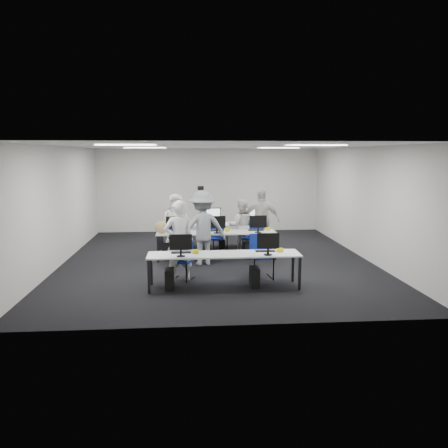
{
  "coord_description": "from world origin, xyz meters",
  "views": [
    {
      "loc": [
        -0.71,
        -11.32,
        2.8
      ],
      "look_at": [
        0.18,
        -0.15,
        1.0
      ],
      "focal_mm": 35.0,
      "sensor_mm": 36.0,
      "label": 1
    }
  ],
  "objects": [
    {
      "name": "chair_4",
      "position": [
        1.0,
        0.66,
        0.29
      ],
      "size": [
        0.53,
        0.57,
        0.92
      ],
      "rotation": [
        0.0,
        0.0,
        -0.19
      ],
      "color": "navy",
      "rests_on": "ground"
    },
    {
      "name": "dslr_camera",
      "position": [
        -0.43,
        -0.22,
        1.94
      ],
      "size": [
        0.18,
        0.21,
        0.1
      ],
      "primitive_type": "cube",
      "rotation": [
        0.0,
        0.0,
        3.37
      ],
      "color": "black",
      "rests_on": "photographer"
    },
    {
      "name": "handbag",
      "position": [
        -1.45,
        0.12,
        0.89
      ],
      "size": [
        0.43,
        0.33,
        0.31
      ],
      "primitive_type": "ellipsoid",
      "rotation": [
        0.0,
        0.0,
        -0.25
      ],
      "color": "tan",
      "rests_on": "desk_mid"
    },
    {
      "name": "equipment_mid",
      "position": [
        -0.19,
        0.18,
        0.36
      ],
      "size": [
        2.91,
        0.41,
        1.19
      ],
      "color": "white",
      "rests_on": "desk_mid"
    },
    {
      "name": "desk_back",
      "position": [
        0.0,
        1.6,
        0.68
      ],
      "size": [
        3.2,
        0.7,
        0.73
      ],
      "color": "silver",
      "rests_on": "ground"
    },
    {
      "name": "chair_2",
      "position": [
        -0.99,
        0.65,
        0.27
      ],
      "size": [
        0.53,
        0.55,
        0.85
      ],
      "rotation": [
        0.0,
        0.0,
        -0.29
      ],
      "color": "navy",
      "rests_on": "ground"
    },
    {
      "name": "equipment_front",
      "position": [
        -0.19,
        -2.42,
        0.36
      ],
      "size": [
        2.51,
        0.41,
        1.19
      ],
      "color": "#0B3B98",
      "rests_on": "desk_front"
    },
    {
      "name": "chair_5",
      "position": [
        -1.06,
        0.99,
        0.29
      ],
      "size": [
        0.53,
        0.56,
        0.92
      ],
      "rotation": [
        0.0,
        0.0,
        -0.19
      ],
      "color": "navy",
      "rests_on": "ground"
    },
    {
      "name": "photographer",
      "position": [
        -0.38,
        -0.4,
        0.94
      ],
      "size": [
        1.34,
        0.96,
        1.88
      ],
      "primitive_type": "imported",
      "rotation": [
        0.0,
        0.0,
        3.37
      ],
      "color": "gray",
      "rests_on": "ground"
    },
    {
      "name": "student_1",
      "position": [
        0.76,
        0.93,
        0.76
      ],
      "size": [
        0.78,
        0.63,
        1.53
      ],
      "primitive_type": "imported",
      "rotation": [
        0.0,
        0.0,
        3.07
      ],
      "color": "silver",
      "rests_on": "ground"
    },
    {
      "name": "ceiling_panels",
      "position": [
        0.0,
        0.0,
        2.98
      ],
      "size": [
        5.2,
        4.6,
        0.02
      ],
      "color": "white",
      "rests_on": "room"
    },
    {
      "name": "equipment_back",
      "position": [
        0.19,
        1.62,
        0.36
      ],
      "size": [
        2.91,
        0.41,
        1.19
      ],
      "color": "white",
      "rests_on": "desk_back"
    },
    {
      "name": "student_0",
      "position": [
        -0.95,
        -1.85,
        0.91
      ],
      "size": [
        0.75,
        0.58,
        1.81
      ],
      "primitive_type": "imported",
      "rotation": [
        0.0,
        0.0,
        3.39
      ],
      "color": "silver",
      "rests_on": "ground"
    },
    {
      "name": "room",
      "position": [
        0.0,
        0.0,
        1.5
      ],
      "size": [
        9.0,
        9.02,
        3.0
      ],
      "color": "black",
      "rests_on": "ground"
    },
    {
      "name": "chair_0",
      "position": [
        -0.89,
        -1.75,
        0.27
      ],
      "size": [
        0.56,
        0.58,
        0.85
      ],
      "rotation": [
        0.0,
        0.0,
        -0.38
      ],
      "color": "navy",
      "rests_on": "ground"
    },
    {
      "name": "desk_front",
      "position": [
        0.0,
        -2.4,
        0.68
      ],
      "size": [
        3.2,
        0.7,
        0.73
      ],
      "color": "silver",
      "rests_on": "ground"
    },
    {
      "name": "chair_3",
      "position": [
        0.02,
        0.85,
        0.26
      ],
      "size": [
        0.55,
        0.57,
        0.84
      ],
      "rotation": [
        0.0,
        0.0,
        -0.38
      ],
      "color": "navy",
      "rests_on": "ground"
    },
    {
      "name": "desk_mid",
      "position": [
        0.0,
        0.2,
        0.68
      ],
      "size": [
        3.2,
        0.7,
        0.73
      ],
      "color": "silver",
      "rests_on": "ground"
    },
    {
      "name": "chair_7",
      "position": [
        1.2,
        1.01,
        0.29
      ],
      "size": [
        0.55,
        0.58,
        0.93
      ],
      "rotation": [
        0.0,
        0.0,
        -0.21
      ],
      "color": "navy",
      "rests_on": "ground"
    },
    {
      "name": "student_3",
      "position": [
        1.34,
        1.03,
        0.92
      ],
      "size": [
        1.12,
        0.56,
        1.84
      ],
      "primitive_type": "imported",
      "rotation": [
        0.0,
        0.0,
        -0.1
      ],
      "color": "silver",
      "rests_on": "ground"
    },
    {
      "name": "chair_1",
      "position": [
        0.9,
        -1.74,
        0.31
      ],
      "size": [
        0.53,
        0.57,
        0.99
      ],
      "rotation": [
        0.0,
        0.0,
        0.09
      ],
      "color": "navy",
      "rests_on": "ground"
    },
    {
      "name": "student_2",
      "position": [
        -1.1,
        0.93,
        0.85
      ],
      "size": [
        0.86,
        0.59,
        1.7
      ],
      "primitive_type": "imported",
      "rotation": [
        0.0,
        0.0,
        0.07
      ],
      "color": "silver",
      "rests_on": "ground"
    },
    {
      "name": "chair_6",
      "position": [
        0.09,
        1.01,
        0.3
      ],
      "size": [
        0.62,
        0.64,
        0.95
      ],
      "rotation": [
        0.0,
        0.0,
        -0.37
      ],
      "color": "navy",
      "rests_on": "ground"
    }
  ]
}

